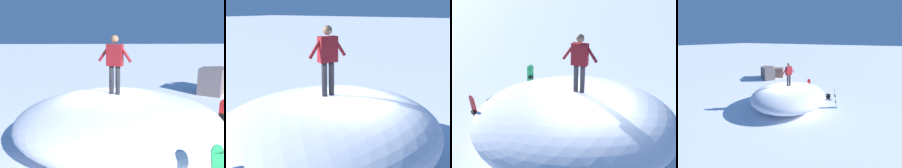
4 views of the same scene
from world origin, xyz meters
The scene contains 6 objects.
ground centered at (0.00, 0.00, 0.00)m, with size 240.00×240.00×0.00m, color white.
snow_mound centered at (-0.53, -0.42, 0.86)m, with size 5.51×6.22×1.72m, color white.
snowboarder_standing centered at (-0.59, -0.30, 2.72)m, with size 0.52×0.98×1.73m.
snowboard_primary_upright centered at (-3.78, -1.92, 0.80)m, with size 0.40×0.36×1.56m.
snowboard_secondary_upright centered at (-0.93, -3.53, 0.82)m, with size 0.30×0.31×1.59m.
backpack_near centered at (-2.83, -3.43, 0.24)m, with size 0.66×0.51×0.47m.
Camera 3 is at (5.85, -1.32, 4.85)m, focal length 38.67 mm.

